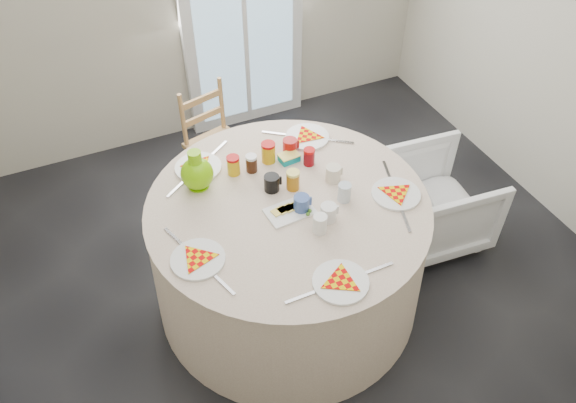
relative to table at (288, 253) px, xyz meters
name	(u,v)px	position (x,y,z in m)	size (l,w,h in m)	color
floor	(301,291)	(0.08, -0.04, -0.38)	(4.00, 4.00, 0.00)	black
glass_door	(242,4)	(0.48, 1.91, 0.68)	(1.00, 0.08, 2.10)	silver
table	(288,253)	(0.00, 0.00, 0.00)	(1.63, 1.63, 0.82)	beige
wooden_chair	(217,140)	(-0.06, 1.11, 0.09)	(0.38, 0.36, 0.85)	#A4834A
armchair	(436,193)	(1.11, 0.07, 0.02)	(0.67, 0.63, 0.69)	white
place_settings	(288,205)	(0.00, 0.00, 0.40)	(1.49, 1.49, 0.03)	white
jar_cluster	(270,164)	(0.03, 0.31, 0.45)	(0.50, 0.25, 0.14)	brown
butter_tub	(289,161)	(0.16, 0.33, 0.41)	(0.12, 0.09, 0.05)	#068E9E
green_pitcher	(197,175)	(-0.40, 0.34, 0.49)	(0.18, 0.18, 0.24)	#72C602
cheese_platter	(290,214)	(-0.02, -0.07, 0.40)	(0.26, 0.16, 0.03)	white
mugs_glasses	(310,191)	(0.14, 0.02, 0.44)	(0.65, 0.65, 0.12)	gray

